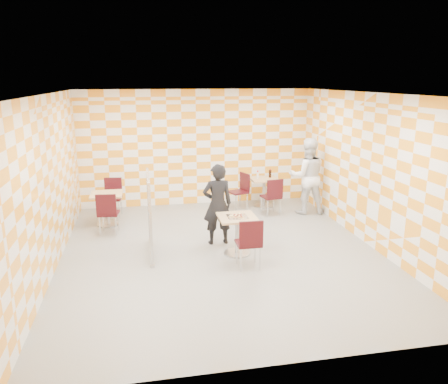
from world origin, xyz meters
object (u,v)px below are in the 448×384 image
main_table (237,229)px  empty_table (107,204)px  chair_empty_near (108,210)px  soda_bottle (270,174)px  chair_second_front (273,194)px  sport_bottle (258,175)px  chair_second_side (241,188)px  chair_main_front (250,240)px  chair_empty_far (113,194)px  man_white (307,176)px  second_table (264,188)px  man_dark (217,204)px  partition (150,214)px

main_table → empty_table: size_ratio=1.00×
chair_empty_near → soda_bottle: size_ratio=4.02×
chair_second_front → sport_bottle: size_ratio=4.62×
chair_second_side → main_table: bearing=-104.5°
empty_table → chair_main_front: size_ratio=0.81×
chair_empty_near → sport_bottle: 4.01m
main_table → chair_empty_far: bearing=129.6°
chair_second_front → chair_second_side: size_ratio=1.00×
chair_second_front → man_white: bearing=4.5°
second_table → soda_bottle: (0.18, 0.09, 0.34)m
chair_second_side → soda_bottle: size_ratio=4.02×
chair_second_front → man_dark: size_ratio=0.56×
chair_empty_near → chair_empty_far: 1.39m
chair_second_side → sport_bottle: (0.47, 0.16, 0.29)m
empty_table → sport_bottle: (3.75, 0.86, 0.33)m
chair_main_front → chair_second_side: size_ratio=1.00×
chair_empty_far → soda_bottle: 4.01m
second_table → empty_table: 3.99m
chair_second_side → chair_empty_near: bearing=-157.0°
second_table → chair_empty_far: chair_empty_far is taller
empty_table → soda_bottle: 4.20m
second_table → chair_empty_near: bearing=-159.4°
chair_second_side → man_dark: man_dark is taller
empty_table → chair_second_side: (3.28, 0.70, 0.04)m
chair_main_front → chair_second_front: size_ratio=1.00×
man_dark → man_white: size_ratio=0.88×
chair_empty_far → second_table: bearing=0.9°
chair_second_front → chair_empty_near: same height
main_table → chair_main_front: 0.73m
man_white → empty_table: bearing=7.3°
chair_empty_near → sport_bottle: size_ratio=4.62×
main_table → sport_bottle: bearing=68.2°
sport_bottle → soda_bottle: 0.34m
chair_empty_far → sport_bottle: size_ratio=4.62×
chair_empty_near → man_dark: size_ratio=0.56×
chair_second_front → soda_bottle: size_ratio=4.02×
partition → chair_empty_far: bearing=107.4°
second_table → sport_bottle: sport_bottle is taller
man_white → sport_bottle: size_ratio=9.37×
chair_second_side → chair_empty_far: bearing=179.5°
main_table → man_dark: size_ratio=0.46×
chair_second_front → partition: bearing=-147.8°
chair_second_side → partition: bearing=-132.3°
main_table → chair_second_side: (0.75, 2.92, 0.04)m
second_table → sport_bottle: (-0.16, 0.07, 0.33)m
partition → man_white: man_white is taller
partition → soda_bottle: size_ratio=6.74×
second_table → soda_bottle: size_ratio=3.26×
second_table → main_table: bearing=-114.8°
sport_bottle → empty_table: bearing=-167.2°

